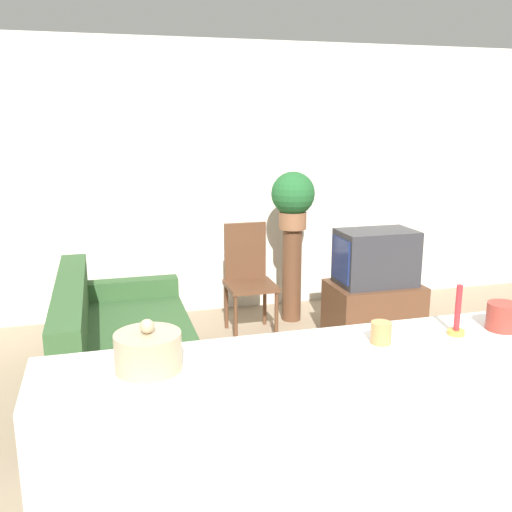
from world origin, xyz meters
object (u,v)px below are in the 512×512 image
wooden_chair (248,274)px  potted_plant (293,197)px  couch (122,352)px  decorative_bowl (148,351)px  television (375,257)px

wooden_chair → potted_plant: bearing=19.0°
couch → decorative_bowl: size_ratio=8.01×
wooden_chair → television: bearing=-29.6°
television → potted_plant: potted_plant is taller
wooden_chair → decorative_bowl: bearing=-110.9°
couch → television: bearing=8.5°
couch → wooden_chair: wooden_chair is taller
potted_plant → decorative_bowl: 3.58m
decorative_bowl → couch: bearing=91.2°
couch → wooden_chair: 1.52m
television → couch: bearing=-171.5°
couch → potted_plant: 2.21m
television → decorative_bowl: 3.29m
television → wooden_chair: television is taller
couch → wooden_chair: size_ratio=1.89×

